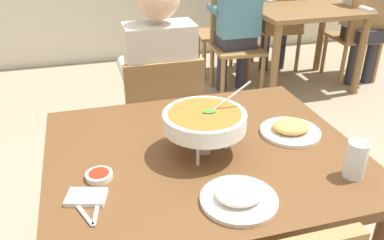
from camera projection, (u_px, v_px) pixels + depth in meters
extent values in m
cube|color=brown|center=(203.00, 154.00, 1.50)|extent=(1.15, 0.96, 0.04)
cylinder|color=brown|center=(74.00, 193.00, 1.92)|extent=(0.07, 0.07, 0.74)
cylinder|color=brown|center=(269.00, 161.00, 2.16)|extent=(0.07, 0.07, 0.74)
cube|color=olive|center=(160.00, 126.00, 2.39)|extent=(0.44, 0.44, 0.03)
cube|color=olive|center=(166.00, 103.00, 2.10)|extent=(0.42, 0.04, 0.45)
cylinder|color=olive|center=(183.00, 138.00, 2.70)|extent=(0.04, 0.04, 0.42)
cylinder|color=olive|center=(127.00, 146.00, 2.61)|extent=(0.04, 0.04, 0.42)
cylinder|color=olive|center=(199.00, 169.00, 2.37)|extent=(0.04, 0.04, 0.42)
cylinder|color=olive|center=(135.00, 180.00, 2.28)|extent=(0.04, 0.04, 0.42)
cylinder|color=#2D2D38|center=(176.00, 151.00, 2.52)|extent=(0.10, 0.10, 0.45)
cylinder|color=#2D2D38|center=(145.00, 156.00, 2.48)|extent=(0.10, 0.10, 0.45)
cube|color=#2D2D38|center=(160.00, 116.00, 2.33)|extent=(0.32, 0.32, 0.12)
cube|color=beige|center=(161.00, 71.00, 2.12)|extent=(0.36, 0.20, 0.50)
cylinder|color=beige|center=(181.00, 65.00, 2.35)|extent=(0.08, 0.28, 0.08)
cylinder|color=beige|center=(127.00, 70.00, 2.28)|extent=(0.08, 0.28, 0.08)
cylinder|color=silver|center=(227.00, 137.00, 1.48)|extent=(0.01, 0.01, 0.10)
cylinder|color=silver|center=(186.00, 132.00, 1.51)|extent=(0.01, 0.01, 0.10)
cylinder|color=silver|center=(198.00, 153.00, 1.38)|extent=(0.01, 0.01, 0.10)
torus|color=silver|center=(204.00, 128.00, 1.43)|extent=(0.21, 0.21, 0.01)
cylinder|color=#B2B2B7|center=(203.00, 147.00, 1.47)|extent=(0.05, 0.05, 0.04)
cone|color=orange|center=(204.00, 140.00, 1.46)|extent=(0.02, 0.02, 0.04)
cylinder|color=white|center=(204.00, 121.00, 1.42)|extent=(0.30, 0.30, 0.06)
cylinder|color=#AD6023|center=(204.00, 114.00, 1.41)|extent=(0.26, 0.26, 0.01)
ellipsoid|color=#388433|center=(209.00, 111.00, 1.41)|extent=(0.05, 0.03, 0.01)
cylinder|color=silver|center=(226.00, 100.00, 1.43)|extent=(0.18, 0.01, 0.13)
cylinder|color=white|center=(239.00, 200.00, 1.22)|extent=(0.24, 0.24, 0.01)
ellipsoid|color=white|center=(239.00, 193.00, 1.21)|extent=(0.15, 0.13, 0.04)
cylinder|color=white|center=(290.00, 132.00, 1.60)|extent=(0.24, 0.24, 0.01)
ellipsoid|color=tan|center=(291.00, 126.00, 1.59)|extent=(0.15, 0.13, 0.04)
cylinder|color=white|center=(99.00, 176.00, 1.33)|extent=(0.09, 0.09, 0.02)
cylinder|color=maroon|center=(99.00, 173.00, 1.32)|extent=(0.07, 0.07, 0.01)
cube|color=white|center=(86.00, 197.00, 1.23)|extent=(0.14, 0.11, 0.02)
cube|color=silver|center=(80.00, 210.00, 1.19)|extent=(0.07, 0.16, 0.01)
cube|color=silver|center=(98.00, 207.00, 1.20)|extent=(0.05, 0.17, 0.01)
cylinder|color=silver|center=(356.00, 160.00, 1.31)|extent=(0.07, 0.07, 0.13)
cylinder|color=gold|center=(355.00, 165.00, 1.32)|extent=(0.06, 0.06, 0.08)
cube|color=brown|center=(305.00, 10.00, 3.73)|extent=(1.00, 0.80, 0.04)
cylinder|color=brown|center=(275.00, 66.00, 3.52)|extent=(0.07, 0.07, 0.74)
cylinder|color=brown|center=(360.00, 57.00, 3.73)|extent=(0.07, 0.07, 0.74)
cylinder|color=brown|center=(245.00, 44.00, 4.10)|extent=(0.07, 0.07, 0.74)
cylinder|color=brown|center=(321.00, 37.00, 4.31)|extent=(0.07, 0.07, 0.74)
cube|color=olive|center=(277.00, 29.00, 4.38)|extent=(0.47, 0.47, 0.03)
cube|color=olive|center=(286.00, 11.00, 4.09)|extent=(0.42, 0.07, 0.45)
cylinder|color=olive|center=(284.00, 43.00, 4.68)|extent=(0.04, 0.04, 0.42)
cylinder|color=olive|center=(253.00, 45.00, 4.61)|extent=(0.04, 0.04, 0.42)
cylinder|color=olive|center=(298.00, 53.00, 4.35)|extent=(0.04, 0.04, 0.42)
cylinder|color=olive|center=(265.00, 55.00, 4.28)|extent=(0.04, 0.04, 0.42)
cube|color=olive|center=(237.00, 49.00, 3.72)|extent=(0.47, 0.47, 0.03)
cube|color=olive|center=(232.00, 19.00, 3.78)|extent=(0.42, 0.07, 0.45)
cylinder|color=olive|center=(223.00, 81.00, 3.62)|extent=(0.04, 0.04, 0.42)
cylinder|color=olive|center=(262.00, 78.00, 3.69)|extent=(0.04, 0.04, 0.42)
cylinder|color=olive|center=(212.00, 67.00, 3.95)|extent=(0.04, 0.04, 0.42)
cylinder|color=olive|center=(248.00, 64.00, 4.02)|extent=(0.04, 0.04, 0.42)
cube|color=olive|center=(354.00, 37.00, 4.08)|extent=(0.47, 0.47, 0.03)
cube|color=olive|center=(370.00, 18.00, 3.79)|extent=(0.42, 0.07, 0.45)
cylinder|color=olive|center=(356.00, 52.00, 4.38)|extent=(0.04, 0.04, 0.42)
cylinder|color=olive|center=(324.00, 54.00, 4.31)|extent=(0.04, 0.04, 0.42)
cylinder|color=olive|center=(377.00, 63.00, 4.05)|extent=(0.04, 0.04, 0.42)
cylinder|color=olive|center=(343.00, 66.00, 3.98)|extent=(0.04, 0.04, 0.42)
cube|color=olive|center=(219.00, 34.00, 4.18)|extent=(0.49, 0.49, 0.03)
cube|color=olive|center=(239.00, 10.00, 4.10)|extent=(0.09, 0.42, 0.45)
cylinder|color=olive|center=(198.00, 50.00, 4.43)|extent=(0.04, 0.04, 0.42)
cylinder|color=olive|center=(204.00, 61.00, 4.09)|extent=(0.04, 0.04, 0.42)
cylinder|color=olive|center=(231.00, 49.00, 4.48)|extent=(0.04, 0.04, 0.42)
cylinder|color=olive|center=(240.00, 60.00, 4.14)|extent=(0.04, 0.04, 0.42)
cylinder|color=#2D2D38|center=(265.00, 50.00, 4.37)|extent=(0.10, 0.10, 0.45)
cylinder|color=#2D2D38|center=(281.00, 49.00, 4.42)|extent=(0.10, 0.10, 0.45)
cube|color=#2D2D38|center=(274.00, 23.00, 4.30)|extent=(0.32, 0.32, 0.12)
cylinder|color=beige|center=(267.00, 1.00, 4.04)|extent=(0.08, 0.28, 0.08)
cylinder|color=beige|center=(295.00, 0.00, 4.12)|extent=(0.08, 0.28, 0.08)
cylinder|color=#2D2D38|center=(241.00, 66.00, 3.93)|extent=(0.10, 0.10, 0.45)
cylinder|color=#2D2D38|center=(222.00, 68.00, 3.88)|extent=(0.10, 0.10, 0.45)
cube|color=#2D2D38|center=(235.00, 40.00, 3.74)|extent=(0.32, 0.32, 0.12)
cube|color=teal|center=(240.00, 8.00, 3.52)|extent=(0.36, 0.20, 0.50)
cylinder|color=teal|center=(247.00, 8.00, 3.76)|extent=(0.08, 0.28, 0.08)
cylinder|color=teal|center=(215.00, 10.00, 3.68)|extent=(0.08, 0.28, 0.08)
cylinder|color=#2D2D38|center=(353.00, 63.00, 4.00)|extent=(0.10, 0.10, 0.45)
cylinder|color=#2D2D38|center=(370.00, 61.00, 4.05)|extent=(0.10, 0.10, 0.45)
cube|color=#2D2D38|center=(364.00, 33.00, 3.93)|extent=(0.32, 0.32, 0.12)
cube|color=beige|center=(365.00, 0.00, 3.86)|extent=(0.36, 0.20, 0.50)
cylinder|color=beige|center=(363.00, 10.00, 3.67)|extent=(0.08, 0.28, 0.08)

